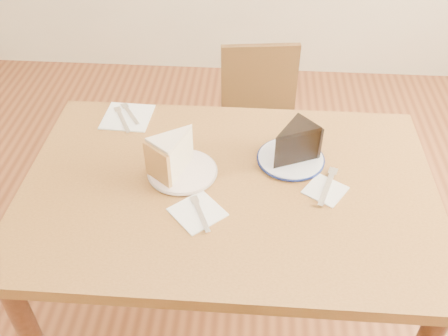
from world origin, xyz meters
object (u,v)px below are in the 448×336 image
chair_far (260,131)px  plate_navy (291,159)px  chocolate_cake (291,146)px  plate_cream (183,172)px  table (228,209)px  carrot_cake (176,153)px

chair_far → plate_navy: size_ratio=3.96×
chocolate_cake → plate_navy: bearing=-61.2°
plate_cream → plate_navy: same height
plate_cream → plate_navy: bearing=14.4°
table → plate_navy: plate_navy is taller
table → plate_navy: 0.24m
chocolate_cake → carrot_cake: bearing=57.5°
table → carrot_cake: bearing=162.1°
chocolate_cake → table: bearing=79.2°
chair_far → plate_navy: bearing=91.4°
table → plate_cream: (-0.14, 0.04, 0.10)m
table → chocolate_cake: chocolate_cake is taller
chair_far → carrot_cake: 0.79m
carrot_cake → chocolate_cake: (0.33, 0.06, -0.00)m
table → plate_cream: size_ratio=6.05×
plate_navy → carrot_cake: 0.35m
table → plate_navy: (0.18, 0.12, 0.10)m
chocolate_cake → plate_cream: bearing=59.7°
plate_cream → carrot_cake: 0.06m
carrot_cake → plate_cream: bearing=9.5°
table → plate_navy: bearing=34.2°
plate_navy → plate_cream: bearing=-165.6°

